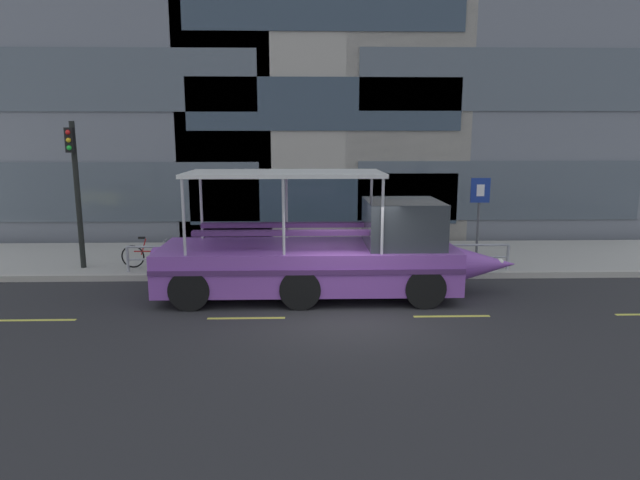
# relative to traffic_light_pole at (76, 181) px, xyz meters

# --- Properties ---
(ground_plane) EXTENTS (120.00, 120.00, 0.00)m
(ground_plane) POSITION_rel_traffic_light_pole_xyz_m (7.84, -3.98, -2.84)
(ground_plane) COLOR #2B2B2D
(sidewalk) EXTENTS (32.00, 4.80, 0.18)m
(sidewalk) POSITION_rel_traffic_light_pole_xyz_m (7.84, 1.62, -2.75)
(sidewalk) COLOR #A8A59E
(sidewalk) RESTS_ON ground_plane
(curb_edge) EXTENTS (32.00, 0.18, 0.18)m
(curb_edge) POSITION_rel_traffic_light_pole_xyz_m (7.84, -0.87, -2.75)
(curb_edge) COLOR #B2ADA3
(curb_edge) RESTS_ON ground_plane
(lane_centreline) EXTENTS (25.80, 0.12, 0.01)m
(lane_centreline) POSITION_rel_traffic_light_pole_xyz_m (7.84, -4.31, -2.84)
(lane_centreline) COLOR #DBD64C
(lane_centreline) RESTS_ON ground_plane
(curb_guardrail) EXTENTS (11.50, 0.09, 0.79)m
(curb_guardrail) POSITION_rel_traffic_light_pole_xyz_m (7.25, -0.53, -2.13)
(curb_guardrail) COLOR #9EA0A8
(curb_guardrail) RESTS_ON sidewalk
(traffic_light_pole) EXTENTS (0.24, 0.46, 4.41)m
(traffic_light_pole) POSITION_rel_traffic_light_pole_xyz_m (0.00, 0.00, 0.00)
(traffic_light_pole) COLOR black
(traffic_light_pole) RESTS_ON sidewalk
(parking_sign) EXTENTS (0.60, 0.12, 2.71)m
(parking_sign) POSITION_rel_traffic_light_pole_xyz_m (12.23, 0.18, -0.82)
(parking_sign) COLOR #4C4F54
(parking_sign) RESTS_ON sidewalk
(leaned_bicycle) EXTENTS (1.74, 0.46, 0.96)m
(leaned_bicycle) POSITION_rel_traffic_light_pole_xyz_m (2.06, -0.02, -2.28)
(leaned_bicycle) COLOR black
(leaned_bicycle) RESTS_ON sidewalk
(duck_tour_boat) EXTENTS (9.53, 2.62, 3.27)m
(duck_tour_boat) POSITION_rel_traffic_light_pole_xyz_m (7.45, -2.49, -1.77)
(duck_tour_boat) COLOR purple
(duck_tour_boat) RESTS_ON ground_plane
(pedestrian_near_bow) EXTENTS (0.39, 0.30, 1.55)m
(pedestrian_near_bow) POSITION_rel_traffic_light_pole_xyz_m (10.41, 0.91, -1.73)
(pedestrian_near_bow) COLOR #1E2338
(pedestrian_near_bow) RESTS_ON sidewalk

